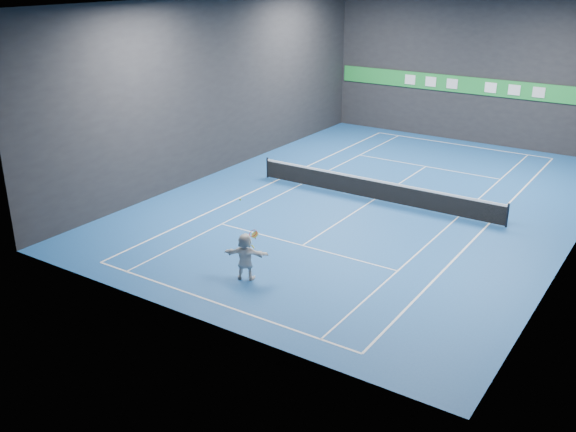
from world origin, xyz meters
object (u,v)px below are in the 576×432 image
Objects in this scene: tennis_racket at (253,235)px; tennis_net at (375,189)px; player at (245,256)px; tennis_ball at (240,200)px.

tennis_net is at bearing 91.10° from tennis_racket.
tennis_racket is at bearing -88.90° from tennis_net.
tennis_racket is at bearing 164.53° from player.
tennis_ball is 0.09× the size of tennis_racket.
tennis_ball reaches higher than player.
tennis_net is at bearing -114.42° from player.
player reaches higher than tennis_net.
player is 9.95m from tennis_net.
tennis_racket is (0.33, 0.05, 0.88)m from player.
player is 2.06m from tennis_ball.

